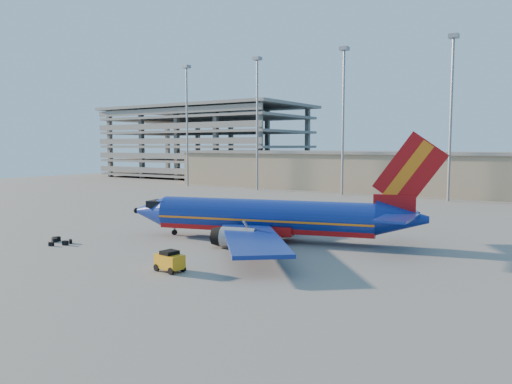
# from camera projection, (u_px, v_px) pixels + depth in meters

# --- Properties ---
(ground) EXTENTS (220.00, 220.00, 0.00)m
(ground) POSITION_uv_depth(u_px,v_px,m) (221.00, 230.00, 57.34)
(ground) COLOR slate
(ground) RESTS_ON ground
(terminal_building) EXTENTS (122.00, 16.00, 8.50)m
(terminal_building) POSITION_uv_depth(u_px,v_px,m) (436.00, 173.00, 99.78)
(terminal_building) COLOR gray
(terminal_building) RESTS_ON ground
(parking_garage) EXTENTS (62.00, 32.00, 21.40)m
(parking_garage) POSITION_uv_depth(u_px,v_px,m) (206.00, 139.00, 151.78)
(parking_garage) COLOR slate
(parking_garage) RESTS_ON ground
(light_mast_row) EXTENTS (101.60, 1.60, 28.65)m
(light_mast_row) POSITION_uv_depth(u_px,v_px,m) (394.00, 103.00, 91.30)
(light_mast_row) COLOR gray
(light_mast_row) RESTS_ON ground
(aircraft_main) EXTENTS (31.71, 30.06, 11.00)m
(aircraft_main) POSITION_uv_depth(u_px,v_px,m) (272.00, 218.00, 50.64)
(aircraft_main) COLOR navy
(aircraft_main) RESTS_ON ground
(baggage_tug) EXTENTS (2.43, 1.65, 1.63)m
(baggage_tug) POSITION_uv_depth(u_px,v_px,m) (170.00, 261.00, 38.31)
(baggage_tug) COLOR orange
(baggage_tug) RESTS_ON ground
(luggage_pile) EXTENTS (3.53, 2.40, 0.46)m
(luggage_pile) POSITION_uv_depth(u_px,v_px,m) (59.00, 241.00, 49.72)
(luggage_pile) COLOR black
(luggage_pile) RESTS_ON ground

